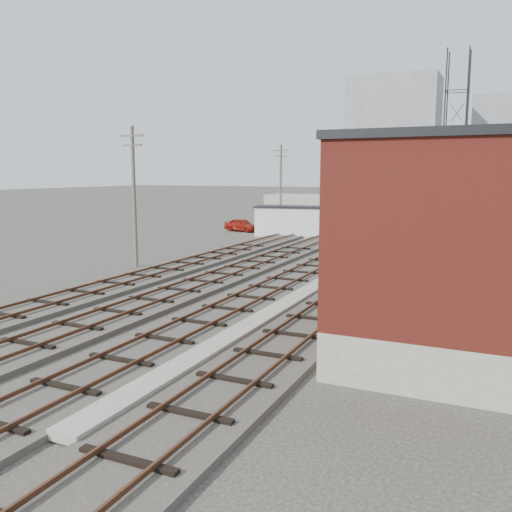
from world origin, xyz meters
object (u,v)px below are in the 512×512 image
Objects in this scene: signal_mast at (342,270)px; car_grey at (287,215)px; car_silver at (291,219)px; switch_stand at (333,237)px; car_red at (242,225)px; site_trailer at (292,221)px.

car_grey is (-20.00, 45.22, -1.75)m from signal_mast.
car_silver is 1.06× the size of car_grey.
switch_stand is at bearing -169.61° from car_silver.
car_silver is (-17.29, 39.59, -1.62)m from signal_mast.
car_red is 0.86× the size of car_silver.
car_red is at bearing 134.05° from switch_stand.
switch_stand is at bearing -104.04° from car_red.
signal_mast is at bearing -134.42° from car_red.
site_trailer is 1.57× the size of car_silver.
signal_mast is 1.02× the size of car_red.
switch_stand is 13.16m from car_red.
signal_mast is 26.02m from switch_stand.
site_trailer is 6.49m from car_red.
car_grey is at bearing 102.48° from switch_stand.
car_silver is at bearing 113.59° from signal_mast.
car_red is (-19.41, 30.85, -1.71)m from signal_mast.
signal_mast is 49.48m from car_grey.
signal_mast is 32.00m from site_trailer.
signal_mast is 0.92× the size of car_grey.
switch_stand is at bearing 107.31° from signal_mast.
switch_stand is 0.31× the size of car_red.
car_red is 8.99m from car_silver.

